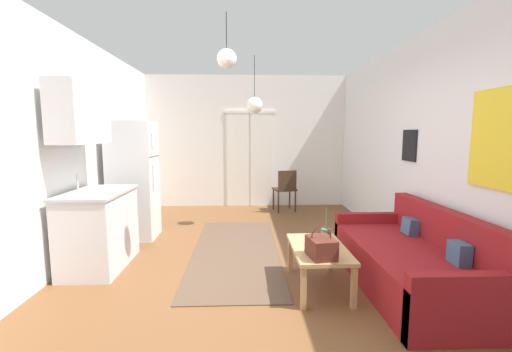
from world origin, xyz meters
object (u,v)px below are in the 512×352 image
pendant_lamp_near (227,59)px  coffee_table (319,252)px  accent_chair (285,188)px  refrigerator (134,180)px  handbag (321,247)px  bamboo_vase (326,236)px  pendant_lamp_far (255,105)px  couch (414,263)px

pendant_lamp_near → coffee_table: bearing=-20.9°
accent_chair → refrigerator: bearing=20.9°
handbag → bamboo_vase: bearing=70.2°
bamboo_vase → pendant_lamp_far: (-0.67, 2.13, 1.52)m
bamboo_vase → pendant_lamp_near: pendant_lamp_near is taller
coffee_table → accent_chair: 3.41m
accent_chair → pendant_lamp_far: size_ratio=0.93×
pendant_lamp_near → handbag: bearing=-35.7°
bamboo_vase → handbag: bearing=-109.8°
coffee_table → pendant_lamp_far: pendant_lamp_far is taller
handbag → accent_chair: accent_chair is taller
bamboo_vase → refrigerator: (-2.52, 1.70, 0.37)m
bamboo_vase → pendant_lamp_far: size_ratio=0.42×
couch → coffee_table: bearing=177.9°
refrigerator → pendant_lamp_far: size_ratio=1.92×
pendant_lamp_near → pendant_lamp_far: bearing=79.3°
accent_chair → coffee_table: bearing=76.8°
bamboo_vase → accent_chair: size_ratio=0.45×
bamboo_vase → pendant_lamp_near: (-1.02, 0.26, 1.84)m
refrigerator → pendant_lamp_far: 2.21m
pendant_lamp_near → pendant_lamp_far: 1.92m
couch → accent_chair: 3.57m
pendant_lamp_far → refrigerator: bearing=-167.0°
refrigerator → pendant_lamp_far: bearing=13.0°
coffee_table → refrigerator: bearing=143.5°
couch → coffee_table: size_ratio=2.15×
handbag → refrigerator: size_ratio=0.19×
pendant_lamp_near → accent_chair: bearing=71.6°
handbag → pendant_lamp_far: (-0.54, 2.50, 1.51)m
refrigerator → pendant_lamp_near: bearing=-43.9°
refrigerator → pendant_lamp_near: (1.49, -1.44, 1.47)m
couch → pendant_lamp_near: 2.86m
coffee_table → bamboo_vase: bearing=45.7°
handbag → pendant_lamp_near: 2.13m
coffee_table → pendant_lamp_far: (-0.58, 2.22, 1.66)m
handbag → couch: bearing=13.5°
coffee_table → accent_chair: accent_chair is taller
couch → pendant_lamp_far: 3.27m
pendant_lamp_near → bamboo_vase: bearing=-14.5°
pendant_lamp_far → accent_chair: bearing=60.9°
coffee_table → handbag: bearing=-99.0°
refrigerator → bamboo_vase: bearing=-34.1°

